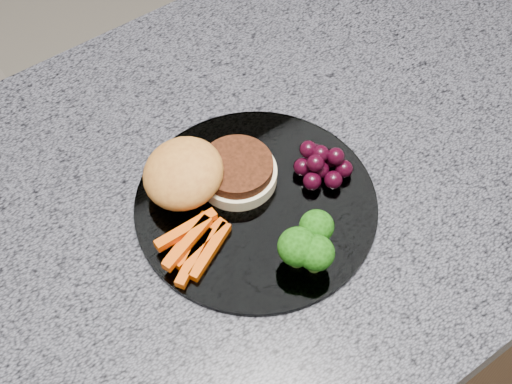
# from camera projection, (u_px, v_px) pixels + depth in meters

# --- Properties ---
(island_cabinet) EXTENTS (1.20, 0.60, 0.86)m
(island_cabinet) POSITION_uv_depth(u_px,v_px,m) (258.00, 344.00, 1.17)
(island_cabinet) COLOR #51381C
(island_cabinet) RESTS_ON ground
(countertop) EXTENTS (1.20, 0.60, 0.04)m
(countertop) POSITION_uv_depth(u_px,v_px,m) (258.00, 184.00, 0.80)
(countertop) COLOR #52535D
(countertop) RESTS_ON island_cabinet
(plate) EXTENTS (0.26, 0.26, 0.01)m
(plate) POSITION_uv_depth(u_px,v_px,m) (256.00, 204.00, 0.76)
(plate) COLOR white
(plate) RESTS_ON countertop
(burger) EXTENTS (0.15, 0.11, 0.05)m
(burger) POSITION_uv_depth(u_px,v_px,m) (203.00, 175.00, 0.75)
(burger) COLOR #F8E5AF
(burger) RESTS_ON plate
(carrot_sticks) EXTENTS (0.08, 0.06, 0.02)m
(carrot_sticks) POSITION_uv_depth(u_px,v_px,m) (194.00, 244.00, 0.72)
(carrot_sticks) COLOR #D54B03
(carrot_sticks) RESTS_ON plate
(broccoli) EXTENTS (0.07, 0.06, 0.05)m
(broccoli) POSITION_uv_depth(u_px,v_px,m) (309.00, 244.00, 0.70)
(broccoli) COLOR #609034
(broccoli) RESTS_ON plate
(grape_bunch) EXTENTS (0.06, 0.06, 0.03)m
(grape_bunch) POSITION_uv_depth(u_px,v_px,m) (322.00, 164.00, 0.77)
(grape_bunch) COLOR black
(grape_bunch) RESTS_ON plate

